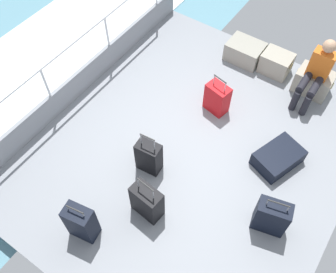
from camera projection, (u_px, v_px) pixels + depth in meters
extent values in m
cube|color=gray|center=(194.00, 149.00, 5.61)|extent=(4.40, 5.20, 0.06)
cube|color=gray|center=(84.00, 79.00, 6.11)|extent=(0.06, 5.20, 0.45)
cylinder|color=silver|center=(50.00, 93.00, 5.56)|extent=(0.04, 0.04, 1.00)
cylinder|color=silver|center=(109.00, 42.00, 6.21)|extent=(0.04, 0.04, 1.00)
cylinder|color=silver|center=(156.00, 1.00, 6.87)|extent=(0.04, 0.04, 1.00)
cylinder|color=silver|center=(74.00, 42.00, 5.48)|extent=(0.04, 4.16, 0.04)
cube|color=white|center=(33.00, 68.00, 7.04)|extent=(2.40, 7.28, 0.01)
cube|color=gray|center=(245.00, 51.00, 6.57)|extent=(0.62, 0.47, 0.34)
torus|color=tan|center=(230.00, 42.00, 6.61)|extent=(0.02, 0.12, 0.12)
torus|color=tan|center=(262.00, 56.00, 6.41)|extent=(0.02, 0.12, 0.12)
cube|color=#9E9989|center=(276.00, 63.00, 6.37)|extent=(0.50, 0.39, 0.37)
torus|color=tan|center=(263.00, 54.00, 6.40)|extent=(0.02, 0.12, 0.12)
torus|color=tan|center=(291.00, 66.00, 6.23)|extent=(0.02, 0.12, 0.12)
cube|color=#9E9989|center=(313.00, 82.00, 6.10)|extent=(0.57, 0.41, 0.40)
torus|color=tan|center=(298.00, 71.00, 6.13)|extent=(0.02, 0.12, 0.12)
torus|color=tan|center=(332.00, 86.00, 5.94)|extent=(0.02, 0.12, 0.12)
cube|color=orange|center=(321.00, 64.00, 5.72)|extent=(0.34, 0.20, 0.48)
sphere|color=tan|center=(329.00, 46.00, 5.43)|extent=(0.20, 0.20, 0.20)
cylinder|color=black|center=(315.00, 87.00, 5.71)|extent=(0.12, 0.40, 0.12)
cylinder|color=black|center=(305.00, 105.00, 5.81)|extent=(0.11, 0.11, 0.40)
cylinder|color=black|center=(304.00, 82.00, 5.77)|extent=(0.12, 0.40, 0.12)
cylinder|color=black|center=(295.00, 100.00, 5.87)|extent=(0.11, 0.11, 0.40)
cube|color=red|center=(217.00, 98.00, 5.82)|extent=(0.41, 0.31, 0.52)
cylinder|color=#A5A8AD|center=(214.00, 79.00, 5.58)|extent=(0.02, 0.02, 0.18)
cylinder|color=#A5A8AD|center=(225.00, 87.00, 5.49)|extent=(0.02, 0.02, 0.18)
cylinder|color=#2D2D2D|center=(220.00, 79.00, 5.46)|extent=(0.24, 0.07, 0.02)
cube|color=silver|center=(223.00, 90.00, 5.79)|extent=(0.05, 0.02, 0.08)
cube|color=black|center=(149.00, 157.00, 5.18)|extent=(0.36, 0.25, 0.55)
cylinder|color=#A5A8AD|center=(141.00, 139.00, 4.89)|extent=(0.02, 0.02, 0.21)
cylinder|color=#A5A8AD|center=(154.00, 145.00, 4.84)|extent=(0.02, 0.02, 0.21)
cylinder|color=#2D2D2D|center=(147.00, 137.00, 4.78)|extent=(0.22, 0.04, 0.02)
cube|color=silver|center=(153.00, 145.00, 5.11)|extent=(0.05, 0.01, 0.08)
cube|color=black|center=(271.00, 217.00, 4.65)|extent=(0.46, 0.32, 0.57)
cylinder|color=#A5A8AD|center=(267.00, 202.00, 4.40)|extent=(0.02, 0.02, 0.11)
cylinder|color=#A5A8AD|center=(288.00, 209.00, 4.35)|extent=(0.02, 0.02, 0.11)
cylinder|color=#2D2D2D|center=(279.00, 203.00, 4.33)|extent=(0.26, 0.08, 0.02)
cube|color=white|center=(274.00, 207.00, 4.69)|extent=(0.05, 0.02, 0.08)
cube|color=black|center=(147.00, 202.00, 4.78)|extent=(0.43, 0.27, 0.55)
cylinder|color=#A5A8AD|center=(138.00, 183.00, 4.52)|extent=(0.02, 0.02, 0.20)
cylinder|color=#A5A8AD|center=(153.00, 194.00, 4.43)|extent=(0.02, 0.02, 0.20)
cylinder|color=#2D2D2D|center=(145.00, 185.00, 4.40)|extent=(0.27, 0.05, 0.02)
cube|color=white|center=(153.00, 189.00, 4.70)|extent=(0.05, 0.01, 0.08)
cube|color=black|center=(81.00, 223.00, 4.59)|extent=(0.39, 0.28, 0.61)
cylinder|color=#A5A8AD|center=(68.00, 208.00, 4.33)|extent=(0.02, 0.02, 0.08)
cylinder|color=#A5A8AD|center=(83.00, 215.00, 4.28)|extent=(0.02, 0.02, 0.08)
cylinder|color=#2D2D2D|center=(75.00, 210.00, 4.27)|extent=(0.23, 0.06, 0.02)
cube|color=silver|center=(85.00, 211.00, 4.56)|extent=(0.05, 0.01, 0.08)
cube|color=black|center=(278.00, 158.00, 5.35)|extent=(0.66, 0.79, 0.24)
cube|color=silver|center=(295.00, 145.00, 5.45)|extent=(0.05, 0.02, 0.08)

